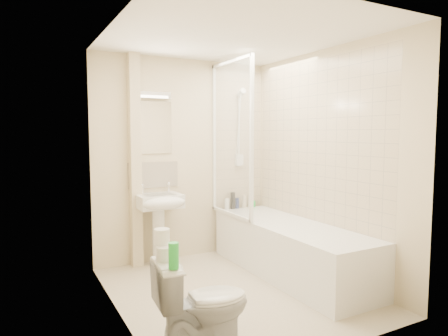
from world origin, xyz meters
TOP-DOWN VIEW (x-y plane):
  - floor at (0.00, 0.00)m, footprint 2.50×2.50m
  - wall_back at (0.00, 1.25)m, footprint 2.20×0.02m
  - wall_left at (-1.10, 0.00)m, footprint 0.02×2.50m
  - wall_right at (1.10, 0.00)m, footprint 0.02×2.50m
  - ceiling at (0.00, 0.00)m, footprint 2.20×2.50m
  - tile_back at (0.75, 1.24)m, footprint 0.70×0.01m
  - tile_right at (1.09, 0.12)m, footprint 0.01×2.10m
  - pipe_boxing at (-0.62, 1.19)m, footprint 0.12×0.12m
  - splashback at (-0.39, 1.24)m, footprint 0.60×0.02m
  - mirror at (-0.39, 1.24)m, footprint 0.46×0.01m
  - strip_light at (-0.39, 1.22)m, footprint 0.42×0.07m
  - bathtub at (0.75, 0.12)m, footprint 0.70×2.10m
  - shower_screen at (0.40, 0.80)m, footprint 0.04×0.92m
  - shower_fixture at (0.75, 1.19)m, footprint 0.10×0.16m
  - pedestal_sink at (-0.39, 1.01)m, footprint 0.49×0.46m
  - bottle_white_a at (0.55, 1.16)m, footprint 0.06×0.06m
  - bottle_black_b at (0.63, 1.16)m, footprint 0.06×0.06m
  - bottle_blue at (0.69, 1.16)m, footprint 0.05×0.05m
  - bottle_cream at (0.80, 1.16)m, footprint 0.06×0.06m
  - bottle_white_b at (0.89, 1.16)m, footprint 0.06×0.06m
  - bottle_green at (0.94, 1.16)m, footprint 0.06×0.06m
  - toilet at (-0.72, -0.81)m, footprint 0.49×0.72m
  - toilet_roll_lower at (-0.97, -0.75)m, footprint 0.12×0.12m
  - toilet_roll_upper at (-0.97, -0.70)m, footprint 0.11×0.11m
  - green_bottle at (-0.98, -0.93)m, footprint 0.07×0.07m

SIDE VIEW (x-z plane):
  - floor at x=0.00m, z-range 0.00..0.00m
  - bathtub at x=0.75m, z-range 0.01..0.56m
  - toilet at x=-0.72m, z-range 0.00..0.67m
  - bottle_green at x=0.94m, z-range 0.55..0.63m
  - bottle_blue at x=0.69m, z-range 0.55..0.68m
  - bottle_white_a at x=0.55m, z-range 0.55..0.69m
  - bottle_white_b at x=0.89m, z-range 0.55..0.70m
  - bottle_cream at x=0.80m, z-range 0.55..0.72m
  - bottle_black_b at x=0.63m, z-range 0.55..0.76m
  - pedestal_sink at x=-0.39m, z-range 0.19..1.13m
  - toilet_roll_lower at x=-0.97m, z-range 0.67..0.76m
  - green_bottle at x=-0.98m, z-range 0.67..0.83m
  - toilet_roll_upper at x=-0.97m, z-range 0.76..0.87m
  - splashback at x=-0.39m, z-range 0.88..1.18m
  - wall_back at x=0.00m, z-range 0.00..2.40m
  - wall_left at x=-1.10m, z-range 0.00..2.40m
  - wall_right at x=1.10m, z-range 0.00..2.40m
  - pipe_boxing at x=-0.62m, z-range 0.00..2.40m
  - tile_back at x=0.75m, z-range 0.55..2.30m
  - tile_right at x=1.09m, z-range 0.55..2.30m
  - shower_screen at x=0.40m, z-range 0.55..2.35m
  - shower_fixture at x=0.75m, z-range 1.05..2.04m
  - mirror at x=-0.39m, z-range 1.28..1.88m
  - strip_light at x=-0.39m, z-range 1.92..1.98m
  - ceiling at x=0.00m, z-range 2.39..2.41m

